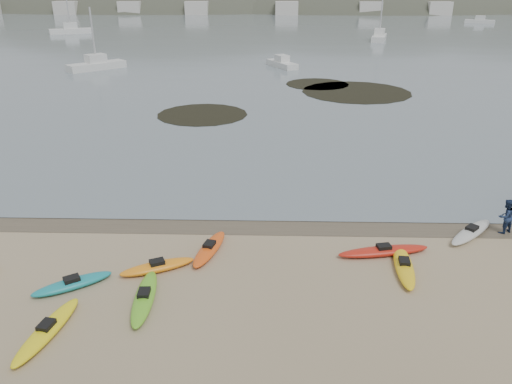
{
  "coord_description": "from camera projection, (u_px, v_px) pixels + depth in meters",
  "views": [
    {
      "loc": [
        0.58,
        -20.98,
        10.5
      ],
      "look_at": [
        0.0,
        0.0,
        1.5
      ],
      "focal_mm": 35.0,
      "sensor_mm": 36.0,
      "label": 1
    }
  ],
  "objects": [
    {
      "name": "moored_boats",
      "position": [
        264.0,
        37.0,
        92.58
      ],
      "size": [
        102.19,
        77.98,
        1.17
      ],
      "color": "silver",
      "rests_on": "ground"
    },
    {
      "name": "wet_sand",
      "position": [
        256.0,
        224.0,
        23.15
      ],
      "size": [
        60.0,
        60.0,
        0.0
      ],
      "primitive_type": "plane",
      "color": "brown",
      "rests_on": "ground"
    },
    {
      "name": "person_east",
      "position": [
        506.0,
        216.0,
        22.09
      ],
      "size": [
        0.96,
        0.87,
        1.6
      ],
      "primitive_type": "imported",
      "rotation": [
        0.0,
        0.0,
        3.56
      ],
      "color": "navy",
      "rests_on": "ground"
    },
    {
      "name": "far_town",
      "position": [
        288.0,
        8.0,
        155.7
      ],
      "size": [
        199.0,
        5.0,
        4.0
      ],
      "color": "beige",
      "rests_on": "ground"
    },
    {
      "name": "kayaks",
      "position": [
        224.0,
        271.0,
        19.13
      ],
      "size": [
        22.37,
        10.4,
        0.34
      ],
      "color": "teal",
      "rests_on": "ground"
    },
    {
      "name": "kelp_mats",
      "position": [
        313.0,
        95.0,
        48.58
      ],
      "size": [
        23.5,
        20.41,
        0.04
      ],
      "color": "black",
      "rests_on": "water"
    },
    {
      "name": "far_hills",
      "position": [
        364.0,
        48.0,
        206.91
      ],
      "size": [
        550.0,
        135.0,
        80.0
      ],
      "color": "#384235",
      "rests_on": "ground"
    },
    {
      "name": "ground",
      "position": [
        256.0,
        221.0,
        23.43
      ],
      "size": [
        600.0,
        600.0,
        0.0
      ],
      "primitive_type": "plane",
      "color": "tan",
      "rests_on": "ground"
    }
  ]
}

